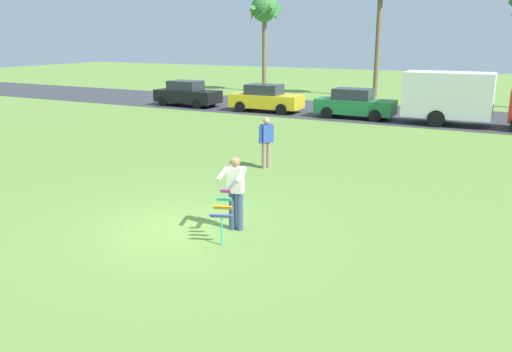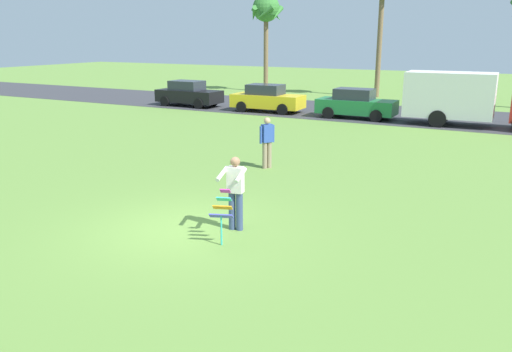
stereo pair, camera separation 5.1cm
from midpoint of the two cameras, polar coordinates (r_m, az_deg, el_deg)
ground_plane at (r=12.45m, az=-7.92°, el=-5.71°), size 120.00×120.00×0.00m
road_strip at (r=31.25m, az=14.92°, el=6.44°), size 120.00×8.00×0.01m
person_kite_flyer at (r=12.00m, az=-2.14°, el=-1.57°), size 0.61×0.71×1.73m
kite_held at (r=11.34m, az=-3.51°, el=-3.59°), size 0.56×0.72×1.13m
parked_car_black at (r=34.12m, az=-7.26°, el=8.80°), size 4.24×1.91×1.60m
parked_car_yellow at (r=31.26m, az=1.26°, el=8.36°), size 4.26×1.96×1.60m
parked_car_green at (r=29.27m, az=10.81°, el=7.65°), size 4.23×1.89×1.60m
parked_truck_red_cab at (r=28.08m, az=21.91°, el=7.86°), size 6.76×2.26×2.62m
palm_tree_left_near at (r=42.89m, az=1.14°, el=17.33°), size 2.58×2.71×7.48m
person_walker_near at (r=17.73m, az=1.28°, el=3.80°), size 0.38×0.50×1.73m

